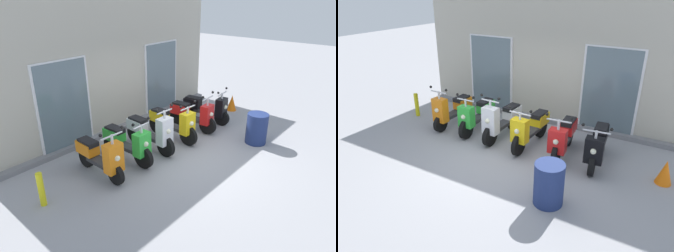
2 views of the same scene
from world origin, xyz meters
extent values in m
plane|color=#939399|center=(0.00, 0.00, 0.00)|extent=(40.00, 40.00, 0.00)
cube|color=#B2AD9E|center=(0.00, 2.69, 1.84)|extent=(7.83, 0.30, 3.68)
cube|color=slate|center=(0.00, 2.44, 0.06)|extent=(7.83, 0.20, 0.12)
cube|color=silver|center=(-1.79, 2.52, 1.15)|extent=(1.47, 0.04, 2.30)
cube|color=slate|center=(-1.79, 2.50, 1.15)|extent=(1.35, 0.02, 2.22)
cube|color=silver|center=(1.79, 2.52, 1.15)|extent=(1.47, 0.04, 2.30)
cube|color=slate|center=(1.79, 2.50, 1.15)|extent=(1.35, 0.02, 2.22)
cylinder|color=black|center=(-2.08, 0.39, 0.23)|extent=(0.12, 0.46, 0.46)
cylinder|color=black|center=(-2.04, 1.46, 0.23)|extent=(0.12, 0.46, 0.46)
cube|color=#2D2D30|center=(-2.06, 0.92, 0.33)|extent=(0.28, 0.67, 0.09)
cube|color=orange|center=(-2.07, 0.43, 0.61)|extent=(0.39, 0.25, 0.64)
sphere|color=#F2EFCC|center=(-2.08, 0.30, 0.65)|extent=(0.12, 0.12, 0.12)
cube|color=orange|center=(-2.04, 1.36, 0.53)|extent=(0.32, 0.53, 0.28)
cube|color=black|center=(-2.04, 1.32, 0.67)|extent=(0.28, 0.49, 0.11)
cylinder|color=silver|center=(-2.07, 0.43, 1.02)|extent=(0.06, 0.06, 0.22)
cylinder|color=silver|center=(-2.07, 0.43, 1.11)|extent=(0.53, 0.05, 0.04)
sphere|color=black|center=(-1.81, 0.42, 1.21)|extent=(0.07, 0.07, 0.07)
sphere|color=black|center=(-2.34, 0.44, 1.21)|extent=(0.07, 0.07, 0.07)
cylinder|color=black|center=(-1.23, 0.41, 0.26)|extent=(0.12, 0.53, 0.52)
cylinder|color=black|center=(-1.25, 1.47, 0.26)|extent=(0.12, 0.53, 0.52)
cube|color=#2D2D30|center=(-1.24, 0.94, 0.36)|extent=(0.27, 0.66, 0.09)
cube|color=green|center=(-1.23, 0.45, 0.60)|extent=(0.38, 0.25, 0.55)
sphere|color=#F2EFCC|center=(-1.23, 0.32, 0.64)|extent=(0.12, 0.12, 0.12)
cube|color=green|center=(-1.25, 1.37, 0.57)|extent=(0.31, 0.53, 0.28)
cube|color=black|center=(-1.25, 1.33, 0.71)|extent=(0.27, 0.48, 0.11)
cylinder|color=silver|center=(-1.23, 0.45, 0.96)|extent=(0.06, 0.06, 0.21)
cylinder|color=silver|center=(-1.23, 0.45, 1.04)|extent=(0.49, 0.04, 0.04)
sphere|color=black|center=(-0.99, 0.45, 1.14)|extent=(0.07, 0.07, 0.07)
sphere|color=black|center=(-1.47, 0.44, 1.14)|extent=(0.07, 0.07, 0.07)
cylinder|color=black|center=(-0.48, 0.38, 0.26)|extent=(0.14, 0.52, 0.52)
cylinder|color=black|center=(-0.42, 1.51, 0.26)|extent=(0.14, 0.52, 0.52)
cube|color=#2D2D30|center=(-0.45, 0.95, 0.36)|extent=(0.30, 0.71, 0.09)
cube|color=white|center=(-0.48, 0.42, 0.66)|extent=(0.39, 0.26, 0.67)
sphere|color=#F2EFCC|center=(-0.49, 0.29, 0.70)|extent=(0.12, 0.12, 0.12)
cube|color=white|center=(-0.43, 1.41, 0.55)|extent=(0.33, 0.53, 0.28)
cube|color=black|center=(-0.43, 1.37, 0.69)|extent=(0.28, 0.49, 0.11)
cylinder|color=silver|center=(-0.48, 0.42, 1.08)|extent=(0.06, 0.06, 0.21)
cylinder|color=silver|center=(-0.48, 0.42, 1.17)|extent=(0.50, 0.06, 0.04)
sphere|color=black|center=(-0.23, 0.41, 1.27)|extent=(0.07, 0.07, 0.07)
sphere|color=black|center=(-0.73, 0.43, 1.27)|extent=(0.07, 0.07, 0.07)
cylinder|color=black|center=(0.35, 0.32, 0.27)|extent=(0.12, 0.54, 0.54)
cylinder|color=black|center=(0.40, 1.47, 0.27)|extent=(0.12, 0.54, 0.54)
cube|color=#2D2D30|center=(0.38, 0.90, 0.37)|extent=(0.29, 0.73, 0.09)
cube|color=yellow|center=(0.35, 0.36, 0.61)|extent=(0.39, 0.26, 0.56)
sphere|color=#F2EFCC|center=(0.35, 0.23, 0.65)|extent=(0.12, 0.12, 0.12)
cube|color=yellow|center=(0.40, 1.37, 0.54)|extent=(0.32, 0.53, 0.28)
cube|color=black|center=(0.40, 1.33, 0.68)|extent=(0.28, 0.49, 0.11)
cylinder|color=silver|center=(0.35, 0.36, 0.97)|extent=(0.06, 0.06, 0.19)
cylinder|color=silver|center=(0.35, 0.36, 1.04)|extent=(0.55, 0.06, 0.04)
sphere|color=black|center=(0.63, 0.35, 1.14)|extent=(0.07, 0.07, 0.07)
sphere|color=black|center=(0.08, 0.37, 1.14)|extent=(0.07, 0.07, 0.07)
cylinder|color=black|center=(1.27, 0.33, 0.25)|extent=(0.14, 0.50, 0.50)
cylinder|color=black|center=(1.19, 1.37, 0.25)|extent=(0.14, 0.50, 0.50)
cube|color=#2D2D30|center=(1.23, 0.85, 0.35)|extent=(0.31, 0.67, 0.09)
cube|color=red|center=(1.27, 0.37, 0.58)|extent=(0.40, 0.27, 0.54)
sphere|color=#F2EFCC|center=(1.28, 0.24, 0.62)|extent=(0.12, 0.12, 0.12)
cube|color=red|center=(1.20, 1.27, 0.56)|extent=(0.34, 0.54, 0.28)
cube|color=black|center=(1.21, 1.23, 0.70)|extent=(0.30, 0.50, 0.11)
cylinder|color=silver|center=(1.27, 0.37, 0.96)|extent=(0.06, 0.06, 0.25)
cylinder|color=silver|center=(1.27, 0.37, 1.06)|extent=(0.54, 0.08, 0.04)
sphere|color=black|center=(1.54, 0.39, 1.16)|extent=(0.07, 0.07, 0.07)
sphere|color=black|center=(1.00, 0.35, 1.16)|extent=(0.07, 0.07, 0.07)
cylinder|color=black|center=(2.07, 0.35, 0.23)|extent=(0.16, 0.46, 0.46)
cylinder|color=black|center=(1.95, 1.46, 0.23)|extent=(0.16, 0.46, 0.46)
cube|color=#2D2D30|center=(2.01, 0.90, 0.33)|extent=(0.33, 0.72, 0.09)
cube|color=black|center=(2.06, 0.39, 0.56)|extent=(0.40, 0.28, 0.55)
sphere|color=#F2EFCC|center=(2.08, 0.26, 0.60)|extent=(0.12, 0.12, 0.12)
cube|color=black|center=(1.96, 1.36, 0.52)|extent=(0.36, 0.55, 0.28)
cube|color=black|center=(1.96, 1.32, 0.66)|extent=(0.31, 0.51, 0.11)
cylinder|color=silver|center=(2.06, 0.39, 0.91)|extent=(0.06, 0.06, 0.19)
cylinder|color=silver|center=(2.06, 0.39, 0.99)|extent=(0.55, 0.10, 0.04)
sphere|color=black|center=(2.34, 0.42, 1.09)|extent=(0.07, 0.07, 0.07)
sphere|color=black|center=(1.79, 0.36, 1.09)|extent=(0.07, 0.07, 0.07)
cylinder|color=navy|center=(1.65, -0.97, 0.41)|extent=(0.55, 0.55, 0.82)
cylinder|color=yellow|center=(-3.44, 0.91, 0.35)|extent=(0.12, 0.12, 0.70)
cone|color=orange|center=(3.41, 0.77, 0.26)|extent=(0.32, 0.32, 0.52)
camera|label=1|loc=(-5.63, -4.05, 3.77)|focal=33.43mm
camera|label=2|loc=(3.31, -5.37, 3.67)|focal=33.36mm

